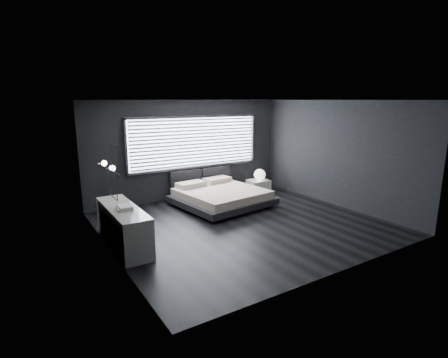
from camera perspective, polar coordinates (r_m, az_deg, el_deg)
room at (r=7.80m, az=3.32°, el=2.41°), size 6.04×6.00×2.80m
window at (r=10.15m, az=-4.60°, el=6.00°), size 4.14×0.09×1.52m
headboard at (r=10.33m, az=-3.77°, el=0.28°), size 1.96×0.16×0.52m
sconce_near at (r=6.60m, az=-17.81°, el=1.69°), size 0.18×0.11×0.11m
sconce_far at (r=7.18m, az=-19.02°, el=2.45°), size 0.18×0.11×0.11m
wall_art_upper at (r=5.97m, az=-17.37°, el=3.03°), size 0.01×0.48×0.48m
wall_art_lower at (r=6.29m, az=-17.68°, el=-0.88°), size 0.01×0.48×0.48m
bed at (r=9.46m, az=-0.53°, el=-2.75°), size 2.48×2.40×0.58m
nightstand at (r=10.98m, az=5.64°, el=-1.08°), size 0.66×0.57×0.36m
orb_lamp at (r=10.88m, az=5.85°, el=0.71°), size 0.35×0.35×0.35m
dresser at (r=7.13m, az=-16.07°, el=-7.48°), size 0.56×1.97×0.79m
book_stack at (r=6.86m, az=-15.92°, el=-4.50°), size 0.33×0.40×0.08m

